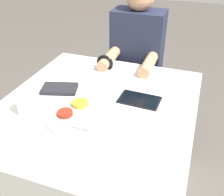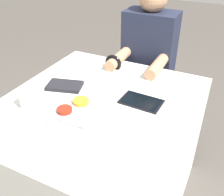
{
  "view_description": "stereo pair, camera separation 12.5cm",
  "coord_description": "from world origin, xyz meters",
  "views": [
    {
      "loc": [
        0.43,
        -1.0,
        1.47
      ],
      "look_at": [
        0.08,
        -0.01,
        0.8
      ],
      "focal_mm": 42.0,
      "sensor_mm": 36.0,
      "label": 1
    },
    {
      "loc": [
        0.55,
        -0.96,
        1.47
      ],
      "look_at": [
        0.08,
        -0.01,
        0.8
      ],
      "focal_mm": 42.0,
      "sensor_mm": 36.0,
      "label": 2
    }
  ],
  "objects": [
    {
      "name": "thali_tray",
      "position": [
        -0.03,
        -0.13,
        0.75
      ],
      "size": [
        0.33,
        0.33,
        0.03
      ],
      "color": "#B7BABF",
      "rests_on": "dining_table"
    },
    {
      "name": "tablet_device",
      "position": [
        0.19,
        0.1,
        0.75
      ],
      "size": [
        0.21,
        0.14,
        0.01
      ],
      "color": "black",
      "rests_on": "dining_table"
    },
    {
      "name": "drinking_glass",
      "position": [
        -0.29,
        -0.18,
        0.79
      ],
      "size": [
        0.08,
        0.08,
        0.09
      ],
      "color": "silver",
      "rests_on": "dining_table"
    },
    {
      "name": "dining_table",
      "position": [
        0.0,
        0.0,
        0.37
      ],
      "size": [
        0.95,
        1.04,
        0.74
      ],
      "color": "silver",
      "rests_on": "ground_plane"
    },
    {
      "name": "red_notebook",
      "position": [
        -0.24,
        0.05,
        0.75
      ],
      "size": [
        0.21,
        0.17,
        0.02
      ],
      "color": "silver",
      "rests_on": "dining_table"
    },
    {
      "name": "person_diner",
      "position": [
        0.02,
        0.68,
        0.58
      ],
      "size": [
        0.36,
        0.47,
        1.22
      ],
      "color": "black",
      "rests_on": "ground_plane"
    }
  ]
}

